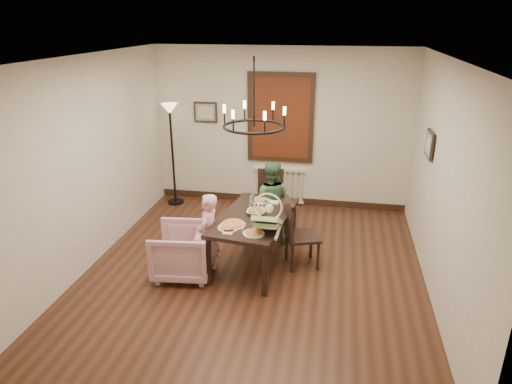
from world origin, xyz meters
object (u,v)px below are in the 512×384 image
(drinking_glass, at_px, (253,206))
(seated_man, at_px, (270,208))
(chair_far, at_px, (270,200))
(chair_right, at_px, (303,233))
(elderly_woman, at_px, (208,242))
(dining_table, at_px, (254,221))
(floor_lamp, at_px, (173,156))
(armchair, at_px, (182,251))
(baby_bouncer, at_px, (267,219))

(drinking_glass, bearing_deg, seated_man, 76.59)
(seated_man, height_order, drinking_glass, seated_man)
(chair_far, height_order, seated_man, seated_man)
(chair_right, relative_size, seated_man, 0.95)
(elderly_woman, bearing_deg, dining_table, 131.41)
(chair_far, relative_size, floor_lamp, 0.53)
(armchair, distance_m, elderly_woman, 0.37)
(drinking_glass, xyz_separation_m, floor_lamp, (-1.81, 1.75, 0.11))
(elderly_woman, height_order, seated_man, seated_man)
(chair_right, distance_m, elderly_woman, 1.29)
(baby_bouncer, bearing_deg, chair_right, 52.63)
(chair_far, xyz_separation_m, armchair, (-0.92, -1.65, -0.13))
(chair_far, distance_m, chair_right, 1.26)
(floor_lamp, bearing_deg, dining_table, -46.02)
(elderly_woman, bearing_deg, baby_bouncer, 91.82)
(armchair, relative_size, baby_bouncer, 1.46)
(armchair, xyz_separation_m, floor_lamp, (-0.98, 2.40, 0.55))
(seated_man, bearing_deg, chair_far, -81.19)
(armchair, xyz_separation_m, baby_bouncer, (1.13, 0.03, 0.55))
(chair_far, distance_m, seated_man, 0.40)
(armchair, distance_m, floor_lamp, 2.65)
(armchair, height_order, drinking_glass, drinking_glass)
(elderly_woman, bearing_deg, armchair, -68.92)
(chair_far, xyz_separation_m, seated_man, (0.06, -0.39, 0.04))
(elderly_woman, relative_size, seated_man, 0.91)
(baby_bouncer, bearing_deg, dining_table, 120.00)
(dining_table, distance_m, baby_bouncer, 0.57)
(armchair, distance_m, seated_man, 1.60)
(dining_table, xyz_separation_m, floor_lamp, (-1.86, 1.93, 0.26))
(seated_man, bearing_deg, drinking_glass, 76.90)
(floor_lamp, bearing_deg, armchair, -67.71)
(seated_man, bearing_deg, elderly_woman, 61.65)
(drinking_glass, bearing_deg, elderly_woman, -131.51)
(chair_right, height_order, floor_lamp, floor_lamp)
(dining_table, height_order, armchair, dining_table)
(elderly_woman, distance_m, seated_man, 1.34)
(chair_right, xyz_separation_m, seated_man, (-0.56, 0.71, 0.03))
(armchair, xyz_separation_m, elderly_woman, (0.34, 0.09, 0.13))
(chair_right, xyz_separation_m, floor_lamp, (-2.52, 1.85, 0.41))
(chair_right, bearing_deg, floor_lamp, 34.19)
(dining_table, distance_m, elderly_woman, 0.68)
(seated_man, xyz_separation_m, drinking_glass, (-0.15, -0.61, 0.27))
(chair_right, height_order, seated_man, seated_man)
(chair_far, relative_size, seated_man, 0.92)
(dining_table, xyz_separation_m, elderly_woman, (-0.54, -0.38, -0.17))
(baby_bouncer, relative_size, floor_lamp, 0.29)
(chair_far, bearing_deg, chair_right, -69.25)
(baby_bouncer, bearing_deg, drinking_glass, 116.31)
(drinking_glass, bearing_deg, dining_table, -74.59)
(floor_lamp, bearing_deg, elderly_woman, -60.28)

